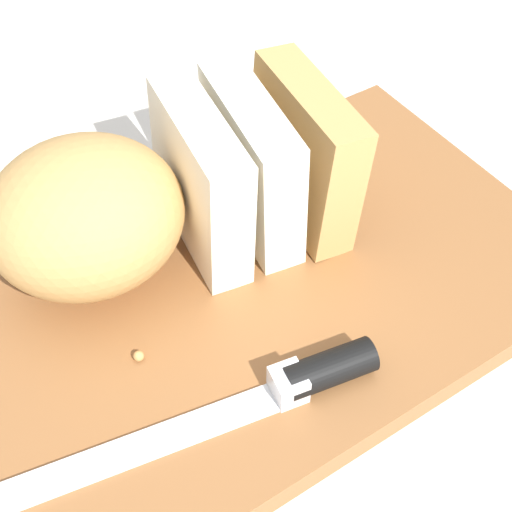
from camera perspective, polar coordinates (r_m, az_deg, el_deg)
The scene contains 6 objects.
ground_plane at distance 0.55m, azimuth -0.00°, elevation -3.52°, with size 3.00×3.00×0.00m, color beige.
cutting_board at distance 0.54m, azimuth -0.00°, elevation -2.83°, with size 0.44×0.27×0.02m, color brown.
bread_loaf at distance 0.53m, azimuth -7.46°, elevation 4.55°, with size 0.26×0.15×0.11m.
bread_knife at distance 0.48m, azimuth 1.25°, elevation -10.15°, with size 0.28×0.06×0.02m.
crumb_near_knife at distance 0.50m, azimuth -8.80°, elevation -7.42°, with size 0.01×0.01×0.01m, color tan.
crumb_near_loaf at distance 0.56m, azimuth -3.78°, elevation 0.85°, with size 0.00×0.00×0.00m, color tan.
Camera 1 is at (-0.17, -0.29, 0.44)m, focal length 53.31 mm.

